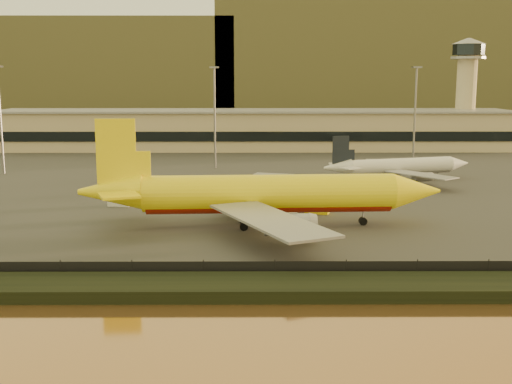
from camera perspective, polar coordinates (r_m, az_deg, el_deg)
ground at (r=85.23m, az=0.03°, el=-5.30°), size 900.00×900.00×0.00m
embankment at (r=68.75m, az=0.12°, el=-8.47°), size 320.00×7.00×1.40m
tarmac at (r=178.62m, az=-0.16°, el=2.80°), size 320.00×220.00×0.20m
perimeter_fence at (r=72.38m, az=0.10°, el=-7.02°), size 300.00×0.05×2.20m
terminal_building at (r=208.86m, az=-4.19°, el=5.51°), size 202.00×25.00×12.60m
control_tower at (r=224.57m, az=18.22°, el=9.29°), size 11.20×11.20×35.50m
apron_light_masts at (r=158.12m, az=5.35°, el=7.49°), size 152.20×12.20×25.40m
distant_hills at (r=422.79m, az=-3.13°, el=11.19°), size 470.00×160.00×70.00m
dhl_cargo_jet at (r=97.59m, az=0.58°, el=-0.24°), size 55.46×54.29×16.57m
white_narrowbody_jet at (r=146.16m, az=12.56°, el=2.20°), size 35.20×33.57×10.29m
gse_vehicle_yellow at (r=108.32m, az=5.44°, el=-1.44°), size 4.34×2.94×1.79m
gse_vehicle_white at (r=116.71m, az=-12.03°, el=-0.79°), size 4.21×2.42×1.78m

